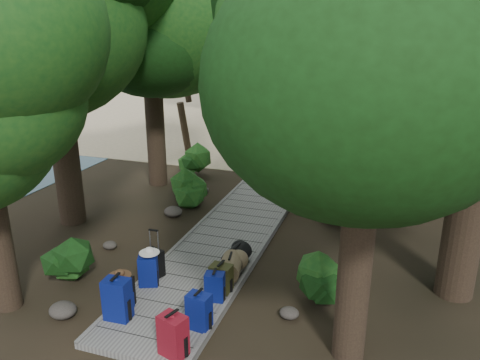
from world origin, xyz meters
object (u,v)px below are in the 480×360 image
(backpack_right_a, at_px, (173,333))
(duffel_right_black, at_px, (237,256))
(backpack_right_b, at_px, (199,309))
(backpack_left_b, at_px, (124,290))
(backpack_right_c, at_px, (215,285))
(suitcase_on_boardwalk, at_px, (155,262))
(sun_lounger, at_px, (366,139))
(backpack_left_a, at_px, (117,297))
(backpack_left_c, at_px, (148,269))
(lone_suitcase_on_sand, at_px, (309,146))
(backpack_right_d, at_px, (221,277))
(kayak, at_px, (248,135))
(duffel_right_khaki, at_px, (230,267))

(backpack_right_a, relative_size, duffel_right_black, 1.15)
(backpack_right_b, bearing_deg, backpack_left_b, -179.67)
(backpack_right_c, relative_size, duffel_right_black, 0.92)
(suitcase_on_boardwalk, xyz_separation_m, sun_lounger, (3.28, 13.02, -0.12))
(backpack_left_a, distance_m, backpack_right_b, 1.48)
(backpack_left_c, bearing_deg, backpack_right_c, -24.89)
(backpack_left_a, xyz_separation_m, suitcase_on_boardwalk, (-0.10, 1.56, -0.14))
(lone_suitcase_on_sand, bearing_deg, backpack_right_a, -74.78)
(backpack_right_a, distance_m, backpack_right_d, 1.95)
(backpack_right_c, height_order, sun_lounger, backpack_right_c)
(suitcase_on_boardwalk, bearing_deg, kayak, 117.89)
(backpack_left_b, height_order, backpack_left_c, backpack_left_c)
(suitcase_on_boardwalk, bearing_deg, backpack_right_c, 1.18)
(sun_lounger, bearing_deg, backpack_left_c, -93.16)
(backpack_left_a, height_order, duffel_right_khaki, backpack_left_a)
(backpack_right_b, height_order, lone_suitcase_on_sand, backpack_right_b)
(backpack_right_c, bearing_deg, duffel_right_black, 82.09)
(backpack_right_d, bearing_deg, sun_lounger, 86.82)
(backpack_right_b, relative_size, sun_lounger, 0.43)
(sun_lounger, bearing_deg, suitcase_on_boardwalk, -93.80)
(backpack_left_a, relative_size, duffel_right_black, 1.27)
(backpack_right_b, relative_size, backpack_right_d, 1.15)
(backpack_left_b, distance_m, lone_suitcase_on_sand, 11.96)
(backpack_left_a, relative_size, backpack_right_c, 1.37)
(backpack_right_c, xyz_separation_m, duffel_right_khaki, (-0.01, 0.90, -0.08))
(backpack_right_a, distance_m, backpack_right_b, 0.76)
(backpack_left_c, bearing_deg, duffel_right_khaki, 8.22)
(backpack_right_d, relative_size, suitcase_on_boardwalk, 1.09)
(duffel_right_black, relative_size, lone_suitcase_on_sand, 0.98)
(backpack_right_c, distance_m, backpack_right_d, 0.32)
(duffel_right_khaki, distance_m, lone_suitcase_on_sand, 10.29)
(lone_suitcase_on_sand, bearing_deg, backpack_right_c, -74.35)
(duffel_right_khaki, bearing_deg, duffel_right_black, 83.24)
(kayak, distance_m, sun_lounger, 5.32)
(backpack_left_a, bearing_deg, backpack_right_d, 42.14)
(backpack_left_a, xyz_separation_m, backpack_right_b, (1.46, 0.20, -0.07))
(backpack_right_a, relative_size, backpack_right_b, 1.07)
(duffel_right_khaki, height_order, kayak, duffel_right_khaki)
(backpack_left_b, xyz_separation_m, suitcase_on_boardwalk, (0.00, 1.19, -0.03))
(backpack_right_c, bearing_deg, backpack_left_c, 167.08)
(duffel_right_black, xyz_separation_m, lone_suitcase_on_sand, (-0.27, 9.78, 0.03))
(backpack_left_c, xyz_separation_m, duffel_right_khaki, (1.43, 0.83, -0.12))
(backpack_right_d, bearing_deg, kayak, 109.83)
(backpack_left_a, height_order, backpack_left_b, backpack_left_a)
(backpack_left_a, xyz_separation_m, kayak, (-2.13, 14.27, -0.37))
(backpack_left_a, xyz_separation_m, duffel_right_black, (1.35, 2.49, -0.21))
(backpack_left_b, height_order, duffel_right_khaki, backpack_left_b)
(backpack_right_b, xyz_separation_m, duffel_right_black, (-0.11, 2.29, -0.15))
(duffel_right_black, height_order, suitcase_on_boardwalk, suitcase_on_boardwalk)
(duffel_right_black, distance_m, suitcase_on_boardwalk, 1.73)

